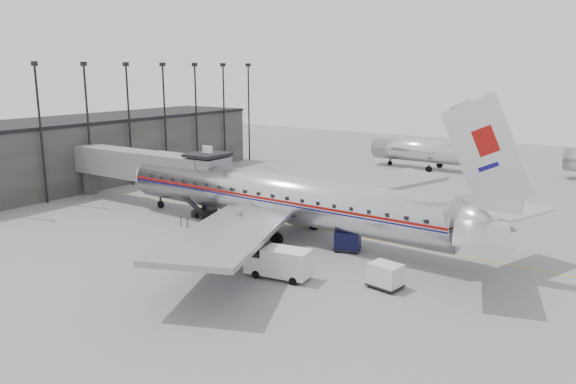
# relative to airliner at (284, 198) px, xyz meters

# --- Properties ---
(ground) EXTENTS (160.00, 160.00, 0.00)m
(ground) POSITION_rel_airliner_xyz_m (-0.83, -2.98, -3.29)
(ground) COLOR slate
(ground) RESTS_ON ground
(terminal) EXTENTS (12.00, 46.00, 8.00)m
(terminal) POSITION_rel_airliner_xyz_m (-34.83, 7.02, 0.71)
(terminal) COLOR #33302E
(terminal) RESTS_ON ground
(apron_line) EXTENTS (60.00, 0.15, 0.01)m
(apron_line) POSITION_rel_airliner_xyz_m (2.17, 3.02, -3.29)
(apron_line) COLOR gold
(apron_line) RESTS_ON ground
(jet_bridge) EXTENTS (21.00, 6.20, 7.10)m
(jet_bridge) POSITION_rel_airliner_xyz_m (-17.49, 0.69, 0.89)
(jet_bridge) COLOR slate
(jet_bridge) RESTS_ON ground
(floodlight_masts) EXTENTS (0.90, 42.25, 15.25)m
(floodlight_masts) POSITION_rel_airliner_xyz_m (-28.33, 10.02, 5.07)
(floodlight_masts) COLOR black
(floodlight_masts) RESTS_ON ground
(distant_aircraft_near) EXTENTS (16.39, 3.20, 10.26)m
(distant_aircraft_near) POSITION_rel_airliner_xyz_m (-2.62, 39.02, -0.56)
(distant_aircraft_near) COLOR silver
(distant_aircraft_near) RESTS_ON ground
(airliner) EXTENTS (41.41, 38.36, 13.09)m
(airliner) POSITION_rel_airliner_xyz_m (0.00, 0.00, 0.00)
(airliner) COLOR silver
(airliner) RESTS_ON ground
(service_van) EXTENTS (4.87, 2.45, 2.19)m
(service_van) POSITION_rel_airliner_xyz_m (5.83, -8.99, -2.14)
(service_van) COLOR silver
(service_van) RESTS_ON ground
(baggage_cart_navy) EXTENTS (2.51, 2.19, 1.65)m
(baggage_cart_navy) POSITION_rel_airliner_xyz_m (7.00, -0.98, -2.41)
(baggage_cart_navy) COLOR black
(baggage_cart_navy) RESTS_ON ground
(baggage_cart_white) EXTENTS (2.42, 1.99, 1.71)m
(baggage_cart_white) POSITION_rel_airliner_xyz_m (12.86, -6.49, -2.39)
(baggage_cart_white) COLOR silver
(baggage_cart_white) RESTS_ON ground
(ramp_worker) EXTENTS (0.84, 0.83, 1.95)m
(ramp_worker) POSITION_rel_airliner_xyz_m (-0.38, -2.58, -2.32)
(ramp_worker) COLOR #CCE31A
(ramp_worker) RESTS_ON ground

